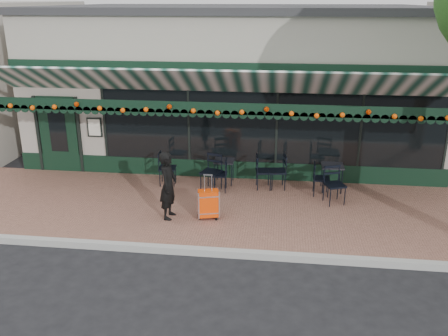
# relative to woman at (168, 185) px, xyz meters

# --- Properties ---
(ground) EXTENTS (80.00, 80.00, 0.00)m
(ground) POSITION_rel_woman_xyz_m (0.96, -1.26, -0.94)
(ground) COLOR black
(ground) RESTS_ON ground
(sidewalk) EXTENTS (18.00, 4.00, 0.15)m
(sidewalk) POSITION_rel_woman_xyz_m (0.96, 0.74, -0.86)
(sidewalk) COLOR brown
(sidewalk) RESTS_ON ground
(curb) EXTENTS (18.00, 0.16, 0.15)m
(curb) POSITION_rel_woman_xyz_m (0.96, -1.34, -0.86)
(curb) COLOR #9E9E99
(curb) RESTS_ON ground
(restaurant_building) EXTENTS (12.00, 9.60, 4.50)m
(restaurant_building) POSITION_rel_woman_xyz_m (0.96, 6.57, 1.33)
(restaurant_building) COLOR #9C9387
(restaurant_building) RESTS_ON ground
(woman) EXTENTS (0.42, 0.60, 1.58)m
(woman) POSITION_rel_woman_xyz_m (0.00, 0.00, 0.00)
(woman) COLOR black
(woman) RESTS_ON sidewalk
(suitcase) EXTENTS (0.52, 0.37, 1.07)m
(suitcase) POSITION_rel_woman_xyz_m (0.90, 0.06, -0.43)
(suitcase) COLOR #E73D07
(suitcase) RESTS_ON sidewalk
(cafe_table_a) EXTENTS (0.57, 0.57, 0.70)m
(cafe_table_a) POSITION_rel_woman_xyz_m (3.85, 2.13, -0.16)
(cafe_table_a) COLOR black
(cafe_table_a) RESTS_ON sidewalk
(cafe_table_b) EXTENTS (0.53, 0.53, 0.65)m
(cafe_table_b) POSITION_rel_woman_xyz_m (0.99, 2.30, -0.20)
(cafe_table_b) COLOR black
(cafe_table_b) RESTS_ON sidewalk
(chair_a_left) EXTENTS (0.54, 0.54, 0.94)m
(chair_a_left) POSITION_rel_woman_xyz_m (2.42, 2.09, -0.32)
(chair_a_left) COLOR black
(chair_a_left) RESTS_ON sidewalk
(chair_a_right) EXTENTS (0.43, 0.43, 0.86)m
(chair_a_right) POSITION_rel_woman_xyz_m (3.55, 1.79, -0.36)
(chair_a_right) COLOR black
(chair_a_right) RESTS_ON sidewalk
(chair_a_front) EXTENTS (0.60, 0.60, 0.94)m
(chair_a_front) POSITION_rel_woman_xyz_m (3.84, 1.28, -0.32)
(chair_a_front) COLOR black
(chair_a_front) RESTS_ON sidewalk
(chair_b_left) EXTENTS (0.46, 0.46, 0.89)m
(chair_b_left) POSITION_rel_woman_xyz_m (0.92, 1.74, -0.34)
(chair_b_left) COLOR black
(chair_b_left) RESTS_ON sidewalk
(chair_b_right) EXTENTS (0.52, 0.52, 0.93)m
(chair_b_right) POSITION_rel_woman_xyz_m (2.09, 2.07, -0.32)
(chair_b_right) COLOR black
(chair_b_right) RESTS_ON sidewalk
(chair_b_front) EXTENTS (0.62, 0.62, 0.98)m
(chair_b_front) POSITION_rel_woman_xyz_m (0.71, 1.75, -0.30)
(chair_b_front) COLOR black
(chair_b_front) RESTS_ON sidewalk
(chair_solo) EXTENTS (0.50, 0.50, 0.92)m
(chair_solo) POSITION_rel_woman_xyz_m (-0.51, 2.01, -0.33)
(chair_solo) COLOR black
(chair_solo) RESTS_ON sidewalk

